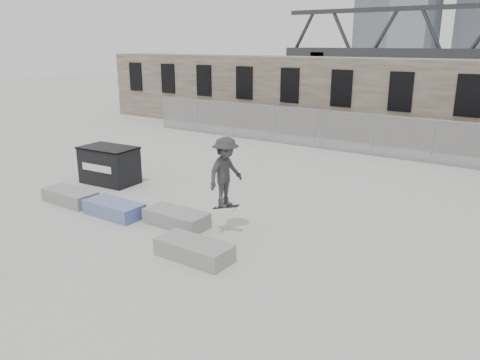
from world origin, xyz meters
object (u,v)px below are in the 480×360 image
planter_center_right (176,217)px  planter_offset (194,249)px  planter_far_left (70,196)px  planter_center_left (114,208)px  dumpster (109,165)px  skateboarder (226,172)px

planter_center_right → planter_offset: (1.90, -1.43, 0.00)m
planter_far_left → planter_center_left: same height
planter_far_left → dumpster: bearing=107.6°
planter_center_right → skateboarder: 2.23m
planter_offset → dumpster: 7.79m
planter_center_right → dumpster: 5.49m
skateboarder → planter_offset: bearing=-165.7°
dumpster → skateboarder: size_ratio=1.07×
skateboarder → dumpster: bearing=81.3°
planter_center_right → dumpster: (-5.14, 1.87, 0.48)m
planter_offset → skateboarder: size_ratio=0.93×
planter_far_left → planter_center_left: bearing=0.4°
planter_far_left → planter_center_left: size_ratio=1.00×
planter_offset → dumpster: (-7.04, 3.30, 0.48)m
planter_far_left → skateboarder: bearing=9.3°
dumpster → planter_offset: bearing=-29.7°
planter_far_left → skateboarder: 6.20m
planter_far_left → skateboarder: skateboarder is taller
dumpster → skateboarder: bearing=-16.7°
planter_far_left → skateboarder: size_ratio=0.93×
planter_center_left → dumpster: dumpster is taller
planter_center_left → dumpster: 3.83m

